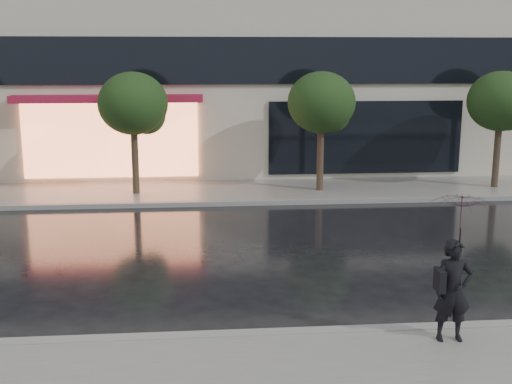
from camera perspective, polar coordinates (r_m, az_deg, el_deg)
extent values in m
plane|color=black|center=(11.46, -0.11, -10.90)|extent=(120.00, 120.00, 0.00)
cube|color=slate|center=(21.25, -2.43, 0.04)|extent=(60.00, 3.50, 0.12)
cube|color=gray|center=(10.52, 0.36, -12.66)|extent=(60.00, 0.25, 0.14)
cube|color=gray|center=(19.54, -2.21, -0.99)|extent=(60.00, 0.25, 0.14)
cube|color=black|center=(22.48, -2.73, 11.58)|extent=(28.00, 0.12, 1.60)
cube|color=#FF8C59|center=(22.83, -12.77, 4.51)|extent=(6.00, 0.10, 2.60)
cube|color=maroon|center=(22.37, -13.05, 8.08)|extent=(6.40, 0.70, 0.25)
cube|color=black|center=(23.39, 9.71, 4.81)|extent=(7.00, 0.10, 2.60)
cylinder|color=#33261C|center=(20.90, -10.68, 2.54)|extent=(0.22, 0.22, 2.20)
ellipsoid|color=black|center=(20.68, -10.89, 7.74)|extent=(2.20, 2.20, 1.98)
sphere|color=black|center=(20.87, -9.69, 6.72)|extent=(1.20, 1.20, 1.20)
cylinder|color=#33261C|center=(21.15, 5.73, 2.80)|extent=(0.22, 0.22, 2.20)
ellipsoid|color=black|center=(20.94, 5.83, 7.94)|extent=(2.20, 2.20, 1.98)
sphere|color=black|center=(21.24, 6.78, 6.90)|extent=(1.20, 1.20, 1.20)
cylinder|color=#33261C|center=(23.02, 20.59, 2.84)|extent=(0.22, 0.22, 2.20)
ellipsoid|color=black|center=(22.82, 20.94, 7.55)|extent=(2.20, 2.20, 1.98)
sphere|color=black|center=(23.21, 21.55, 6.58)|extent=(1.20, 1.20, 1.20)
imported|color=black|center=(10.41, 17.11, -8.38)|extent=(0.60, 0.41, 1.61)
imported|color=black|center=(10.11, 17.77, -2.58)|extent=(0.99, 1.01, 0.88)
cylinder|color=black|center=(10.25, 17.59, -5.25)|extent=(0.02, 0.02, 0.81)
cube|color=black|center=(10.22, 16.02, -7.54)|extent=(0.12, 0.30, 0.34)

